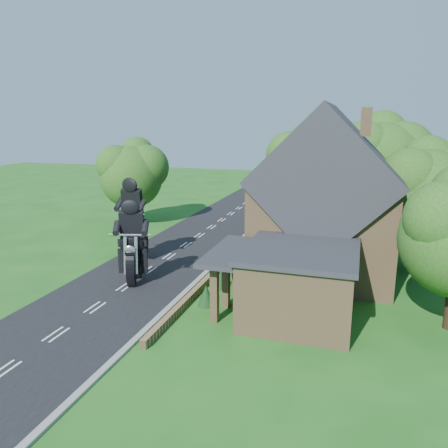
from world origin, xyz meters
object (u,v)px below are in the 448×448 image
(garden_wall, at_px, (223,264))
(annex, at_px, (297,281))
(motorcycle_follow, at_px, (135,248))
(house, at_px, (325,204))
(motorcycle_lead, at_px, (134,271))

(garden_wall, relative_size, annex, 3.12)
(garden_wall, relative_size, motorcycle_follow, 12.07)
(house, bearing_deg, motorcycle_follow, -173.11)
(garden_wall, distance_m, motorcycle_follow, 6.19)
(garden_wall, height_order, motorcycle_follow, motorcycle_follow)
(house, bearing_deg, garden_wall, -170.83)
(house, bearing_deg, annex, -95.24)
(motorcycle_follow, bearing_deg, house, -163.72)
(motorcycle_lead, bearing_deg, house, -168.72)
(annex, distance_m, motorcycle_lead, 9.83)
(house, height_order, motorcycle_lead, house)
(house, distance_m, motorcycle_lead, 12.11)
(garden_wall, height_order, motorcycle_lead, motorcycle_lead)
(motorcycle_lead, bearing_deg, motorcycle_follow, -77.51)
(house, height_order, annex, house)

